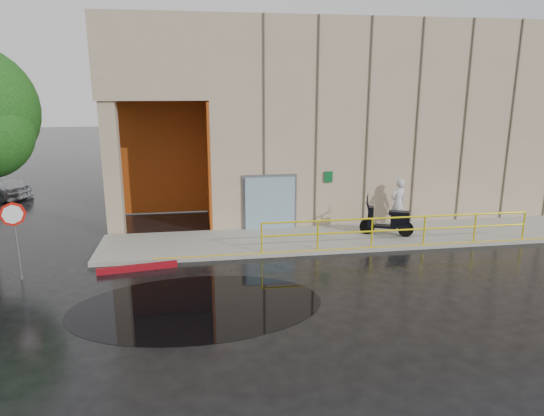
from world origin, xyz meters
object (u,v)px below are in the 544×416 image
(person, at_px, (398,203))
(red_curb, at_px, (138,268))
(stop_sign, at_px, (14,223))
(scooter, at_px, (388,213))

(person, distance_m, red_curb, 10.11)
(stop_sign, relative_size, red_curb, 0.98)
(stop_sign, bearing_deg, red_curb, 3.66)
(person, bearing_deg, scooter, 34.71)
(person, height_order, red_curb, person)
(scooter, relative_size, stop_sign, 0.85)
(person, relative_size, stop_sign, 0.80)
(person, bearing_deg, stop_sign, -3.66)
(person, distance_m, scooter, 1.41)
(red_curb, bearing_deg, scooter, 11.78)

